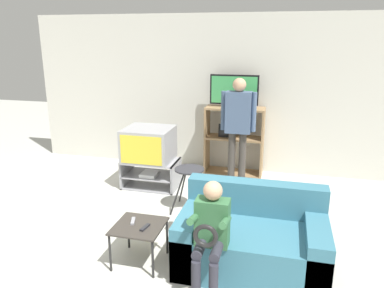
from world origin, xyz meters
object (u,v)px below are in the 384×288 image
object	(u,v)px
tv_stand	(151,174)
television_main	(149,144)
media_shelf	(234,140)
snack_table	(139,229)
remote_control_black	(145,227)
remote_control_white	(133,221)
couch	(252,240)
person_seated_child	(211,230)
folding_stool	(189,175)
person_standing_adult	(238,121)
television_flat	(234,92)

from	to	relation	value
tv_stand	television_main	world-z (taller)	television_main
media_shelf	snack_table	distance (m)	2.87
remote_control_black	remote_control_white	distance (m)	0.19
remote_control_white	remote_control_black	bearing A→B (deg)	-46.53
couch	person_seated_child	size ratio (longest dim) A/B	1.38
television_main	snack_table	distance (m)	2.05
remote_control_white	tv_stand	bearing A→B (deg)	88.33
television_main	folding_stool	bearing A→B (deg)	-38.72
folding_stool	person_standing_adult	world-z (taller)	person_standing_adult
snack_table	person_seated_child	size ratio (longest dim) A/B	0.47
snack_table	remote_control_black	size ratio (longest dim) A/B	3.40
folding_stool	person_standing_adult	xyz separation A→B (m)	(0.48, 1.08, 0.51)
tv_stand	person_standing_adult	bearing A→B (deg)	19.65
media_shelf	couch	world-z (taller)	media_shelf
snack_table	remote_control_white	xyz separation A→B (m)	(-0.08, 0.05, 0.06)
media_shelf	person_seated_child	size ratio (longest dim) A/B	1.09
tv_stand	remote_control_white	world-z (taller)	remote_control_white
tv_stand	person_seated_child	xyz separation A→B (m)	(1.37, -2.19, 0.40)
folding_stool	remote_control_white	xyz separation A→B (m)	(-0.27, -1.24, -0.06)
remote_control_black	person_seated_child	size ratio (longest dim) A/B	0.14
remote_control_black	couch	xyz separation A→B (m)	(1.03, 0.27, -0.15)
remote_control_black	couch	world-z (taller)	couch
media_shelf	snack_table	size ratio (longest dim) A/B	2.31
television_main	remote_control_white	bearing A→B (deg)	-74.34
tv_stand	remote_control_white	xyz separation A→B (m)	(0.50, -1.87, 0.22)
media_shelf	remote_control_black	distance (m)	2.90
tv_stand	folding_stool	bearing A→B (deg)	-39.18
remote_control_black	folding_stool	bearing A→B (deg)	95.33
folding_stool	remote_control_white	bearing A→B (deg)	-102.40
media_shelf	television_flat	world-z (taller)	television_flat
media_shelf	remote_control_white	xyz separation A→B (m)	(-0.64, -2.76, -0.15)
folding_stool	remote_control_black	distance (m)	1.34
tv_stand	television_main	distance (m)	0.47
television_flat	remote_control_white	distance (m)	3.00
television_main	snack_table	bearing A→B (deg)	-72.43
tv_stand	folding_stool	xyz separation A→B (m)	(0.77, -0.63, 0.28)
folding_stool	television_flat	bearing A→B (deg)	77.57
person_standing_adult	person_seated_child	world-z (taller)	person_standing_adult
television_main	couch	world-z (taller)	television_main
television_main	person_seated_child	world-z (taller)	person_seated_child
television_flat	person_seated_child	bearing A→B (deg)	-85.24
television_flat	remote_control_black	size ratio (longest dim) A/B	5.42
snack_table	remote_control_black	xyz separation A→B (m)	(0.08, -0.04, 0.06)
media_shelf	remote_control_white	size ratio (longest dim) A/B	7.86
television_main	folding_stool	distance (m)	1.04
remote_control_black	person_standing_adult	bearing A→B (deg)	86.24
tv_stand	person_standing_adult	distance (m)	1.55
remote_control_white	folding_stool	bearing A→B (deg)	60.91
person_standing_adult	television_main	bearing A→B (deg)	-161.11
television_main	folding_stool	xyz separation A→B (m)	(0.80, -0.64, -0.19)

